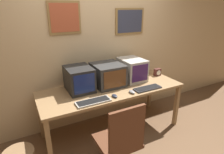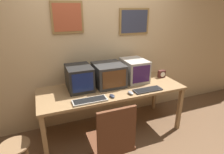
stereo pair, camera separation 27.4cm
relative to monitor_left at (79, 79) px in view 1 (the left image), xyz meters
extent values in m
cube|color=#D1B284|center=(0.45, 0.35, 0.37)|extent=(8.00, 0.05, 2.60)
cube|color=olive|center=(-0.05, 0.31, 0.82)|extent=(0.46, 0.02, 0.45)
cube|color=#AD4C2D|center=(-0.05, 0.30, 0.82)|extent=(0.40, 0.01, 0.39)
cube|color=olive|center=(1.03, 0.31, 0.74)|extent=(0.54, 0.02, 0.42)
cube|color=#33384C|center=(1.03, 0.30, 0.74)|extent=(0.47, 0.01, 0.36)
cube|color=#99754C|center=(0.45, -0.15, -0.19)|extent=(2.15, 0.80, 0.04)
cube|color=#99754C|center=(-0.57, -0.50, -0.57)|extent=(0.06, 0.06, 0.72)
cube|color=#99754C|center=(1.48, -0.50, -0.57)|extent=(0.06, 0.06, 0.72)
cube|color=#99754C|center=(-0.57, 0.20, -0.57)|extent=(0.06, 0.06, 0.72)
cube|color=#99754C|center=(1.48, 0.20, -0.57)|extent=(0.06, 0.06, 0.72)
cube|color=black|center=(0.00, 0.00, 0.00)|extent=(0.35, 0.45, 0.35)
cube|color=navy|center=(0.00, -0.22, 0.01)|extent=(0.29, 0.01, 0.26)
cube|color=#333333|center=(0.45, -0.01, -0.01)|extent=(0.44, 0.46, 0.34)
cube|color=#563319|center=(0.45, -0.25, 0.00)|extent=(0.36, 0.01, 0.25)
cube|color=#B7B2A8|center=(0.91, 0.01, 0.00)|extent=(0.35, 0.46, 0.35)
cube|color=#3D1E56|center=(0.91, -0.22, 0.01)|extent=(0.29, 0.01, 0.27)
cube|color=#A8A399|center=(0.03, -0.44, -0.16)|extent=(0.45, 0.16, 0.02)
cube|color=black|center=(0.03, -0.44, -0.15)|extent=(0.42, 0.13, 0.00)
cube|color=#333338|center=(0.90, -0.43, -0.16)|extent=(0.43, 0.15, 0.02)
cube|color=black|center=(0.90, -0.43, -0.15)|extent=(0.39, 0.12, 0.00)
ellipsoid|color=#282D3D|center=(0.34, -0.43, -0.16)|extent=(0.06, 0.11, 0.03)
ellipsoid|color=gray|center=(0.62, -0.44, -0.15)|extent=(0.07, 0.12, 0.04)
cube|color=#4C231E|center=(1.41, -0.05, -0.11)|extent=(0.12, 0.07, 0.12)
cylinder|color=white|center=(1.41, -0.09, -0.11)|extent=(0.09, 0.01, 0.09)
cube|color=brown|center=(0.13, -0.88, -0.49)|extent=(0.45, 0.45, 0.04)
cube|color=brown|center=(0.13, -1.09, -0.21)|extent=(0.42, 0.04, 0.52)
cylinder|color=#8E6B47|center=(-0.90, -0.51, -0.53)|extent=(0.34, 0.34, 0.02)
camera|label=1|loc=(-0.75, -2.42, 0.98)|focal=30.00mm
camera|label=2|loc=(-0.50, -2.54, 0.98)|focal=30.00mm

